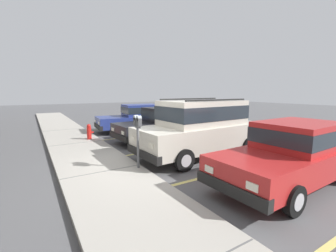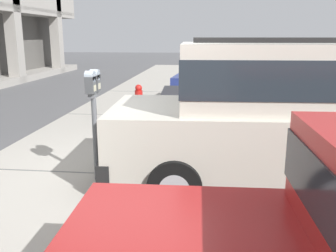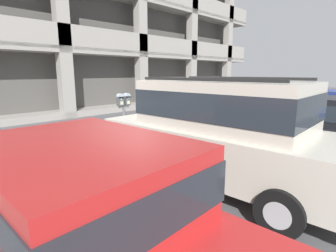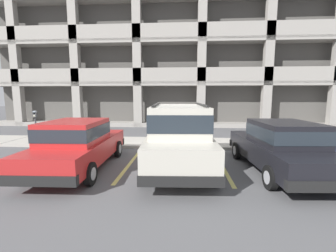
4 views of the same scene
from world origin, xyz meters
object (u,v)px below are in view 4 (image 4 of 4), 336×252
object	(u,v)px
silver_suv	(178,134)
dark_hatchback	(281,145)
parking_meter_far	(36,122)
red_sedan	(78,143)
fire_hydrant	(283,138)
parking_meter_near	(172,120)
parking_garage	(198,38)

from	to	relation	value
silver_suv	dark_hatchback	xyz separation A→B (m)	(3.02, -0.25, -0.27)
parking_meter_far	silver_suv	bearing A→B (deg)	-21.99
red_sedan	parking_meter_far	bearing A→B (deg)	137.08
silver_suv	fire_hydrant	xyz separation A→B (m)	(4.46, 2.88, -0.62)
parking_meter_near	parking_meter_far	bearing A→B (deg)	179.78
parking_garage	fire_hydrant	xyz separation A→B (m)	(3.05, -11.73, -7.07)
parking_garage	silver_suv	bearing A→B (deg)	-95.49
silver_suv	dark_hatchback	size ratio (longest dim) A/B	1.06
dark_hatchback	fire_hydrant	size ratio (longest dim) A/B	6.54
silver_suv	parking_garage	distance (m)	16.03
red_sedan	dark_hatchback	world-z (taller)	same
parking_meter_far	parking_meter_near	bearing A→B (deg)	-0.22
red_sedan	parking_meter_near	size ratio (longest dim) A/B	3.00
silver_suv	parking_garage	bearing A→B (deg)	82.00
dark_hatchback	parking_meter_far	world-z (taller)	parking_meter_far
silver_suv	parking_meter_near	bearing A→B (deg)	94.42
parking_meter_near	parking_meter_far	distance (m)	6.13
dark_hatchback	fire_hydrant	world-z (taller)	dark_hatchback
parking_meter_near	parking_garage	world-z (taller)	parking_garage
parking_meter_near	fire_hydrant	size ratio (longest dim) A/B	2.16
parking_meter_near	fire_hydrant	world-z (taller)	parking_meter_near
silver_suv	parking_meter_far	bearing A→B (deg)	155.51
red_sedan	parking_meter_far	world-z (taller)	parking_meter_far
red_sedan	silver_suv	bearing A→B (deg)	4.86
dark_hatchback	parking_meter_near	bearing A→B (deg)	136.27
red_sedan	parking_meter_near	world-z (taller)	parking_meter_near
silver_suv	parking_meter_near	world-z (taller)	silver_suv
silver_suv	parking_meter_far	xyz separation A→B (m)	(-6.45, 2.60, 0.02)
dark_hatchback	parking_meter_near	distance (m)	4.39
parking_meter_far	fire_hydrant	bearing A→B (deg)	1.44
parking_garage	fire_hydrant	bearing A→B (deg)	-75.41
silver_suv	parking_meter_near	xyz separation A→B (m)	(-0.31, 2.58, 0.15)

